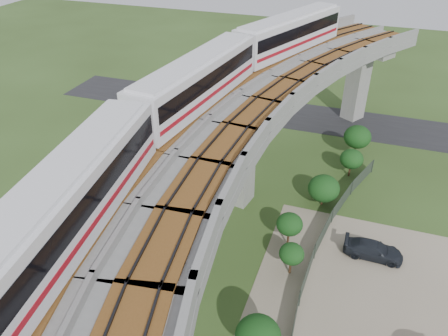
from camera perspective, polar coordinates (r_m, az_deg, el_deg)
The scene contains 12 objects.
ground at distance 33.51m, azimuth -5.04°, elevation -13.89°, with size 160.00×160.00×0.00m, color #31461C.
asphalt_road at distance 57.22m, azimuth 7.04°, elevation 7.16°, with size 60.00×8.00×0.03m, color #232326.
viaduct at distance 26.54m, azimuth 1.67°, elevation -2.31°, with size 19.58×73.98×11.40m.
metro_train at distance 25.23m, azimuth -6.44°, elevation 4.17°, with size 11.15×61.34×3.64m.
fence at distance 31.35m, azimuth 12.24°, elevation -16.91°, with size 3.87×38.73×1.50m.
tree_0 at distance 47.65m, azimuth 17.03°, elevation 3.91°, with size 2.80×2.80×3.76m.
tree_1 at distance 44.63m, azimuth 16.33°, elevation 1.13°, with size 2.28×2.28×2.94m.
tree_2 at distance 39.96m, azimuth 12.90°, elevation -2.61°, with size 2.82×2.82×2.98m.
tree_3 at distance 34.76m, azimuth 8.56°, elevation -7.28°, with size 2.09×2.09×3.07m.
tree_4 at distance 32.63m, azimuth 8.82°, elevation -11.03°, with size 1.84×1.84×2.72m.
tree_5 at distance 26.93m, azimuth 4.46°, elevation -21.07°, with size 2.71×2.71×3.70m.
car_dark at distance 36.28m, azimuth 18.92°, elevation -10.09°, with size 1.82×4.49×1.30m, color black.
Camera 1 is at (10.26, -20.87, 24.13)m, focal length 35.00 mm.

